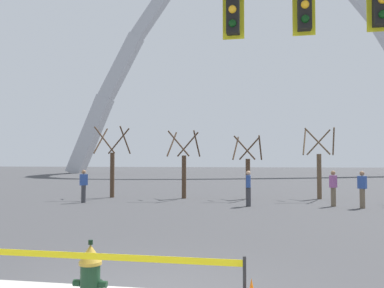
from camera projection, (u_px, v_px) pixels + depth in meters
fire_hydrant at (90, 280)px, 5.33m from camera, size 0.46×0.48×0.99m
caution_tape_barrier at (49, 272)px, 5.11m from camera, size 4.94×0.10×0.94m
monument_arch at (252, 62)px, 62.03m from camera, size 60.04×2.36×38.04m
tree_far_left at (112, 166)px, 22.49m from camera, size 1.81×1.82×3.91m
tree_left_mid at (184, 168)px, 21.90m from camera, size 1.69×1.70×3.64m
tree_center_left at (248, 171)px, 21.57m from camera, size 1.56×1.57×3.36m
tree_center_right at (319, 168)px, 21.56m from camera, size 1.74×1.75×3.76m
pedestrian_walking_left at (362, 189)px, 17.34m from camera, size 0.39×0.36×1.59m
pedestrian_standing_center at (248, 188)px, 18.05m from camera, size 0.22×0.34×1.59m
pedestrian_walking_right at (333, 188)px, 18.04m from camera, size 0.37×0.39×1.59m
pedestrian_near_trees at (84, 186)px, 19.67m from camera, size 0.38×0.39×1.59m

